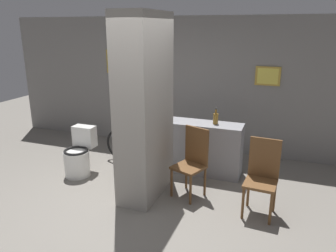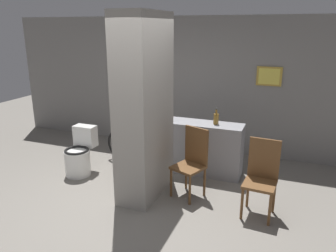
# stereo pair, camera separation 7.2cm
# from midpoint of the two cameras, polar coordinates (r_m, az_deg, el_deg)

# --- Properties ---
(ground_plane) EXTENTS (14.00, 14.00, 0.00)m
(ground_plane) POSITION_cam_midpoint_polar(r_m,az_deg,el_deg) (4.66, -6.18, -14.19)
(ground_plane) COLOR slate
(wall_back) EXTENTS (8.00, 0.09, 2.60)m
(wall_back) POSITION_cam_midpoint_polar(r_m,az_deg,el_deg) (6.52, 4.04, 7.21)
(wall_back) COLOR gray
(wall_back) RESTS_ON ground_plane
(pillar_center) EXTENTS (0.51, 1.07, 2.60)m
(pillar_center) POSITION_cam_midpoint_polar(r_m,az_deg,el_deg) (4.60, -3.68, 3.09)
(pillar_center) COLOR gray
(pillar_center) RESTS_ON ground_plane
(counter_shelf) EXTENTS (1.28, 0.44, 0.88)m
(counter_shelf) POSITION_cam_midpoint_polar(r_m,az_deg,el_deg) (5.55, 6.60, -3.87)
(counter_shelf) COLOR gray
(counter_shelf) RESTS_ON ground_plane
(toilet) EXTENTS (0.42, 0.58, 0.79)m
(toilet) POSITION_cam_midpoint_polar(r_m,az_deg,el_deg) (5.71, -14.81, -4.96)
(toilet) COLOR white
(toilet) RESTS_ON ground_plane
(chair_near_pillar) EXTENTS (0.52, 0.52, 1.02)m
(chair_near_pillar) POSITION_cam_midpoint_polar(r_m,az_deg,el_deg) (4.78, 4.61, -5.90)
(chair_near_pillar) COLOR brown
(chair_near_pillar) RESTS_ON ground_plane
(chair_by_doorway) EXTENTS (0.43, 0.43, 1.02)m
(chair_by_doorway) POSITION_cam_midpoint_polar(r_m,az_deg,el_deg) (4.48, 16.41, -8.21)
(chair_by_doorway) COLOR brown
(chair_by_doorway) RESTS_ON ground_plane
(bicycle) EXTENTS (1.63, 0.42, 0.68)m
(bicycle) POSITION_cam_midpoint_polar(r_m,az_deg,el_deg) (5.89, -3.25, -3.65)
(bicycle) COLOR black
(bicycle) RESTS_ON ground_plane
(bottle_tall) EXTENTS (0.08, 0.08, 0.27)m
(bottle_tall) POSITION_cam_midpoint_polar(r_m,az_deg,el_deg) (5.36, 8.75, 1.33)
(bottle_tall) COLOR olive
(bottle_tall) RESTS_ON counter_shelf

